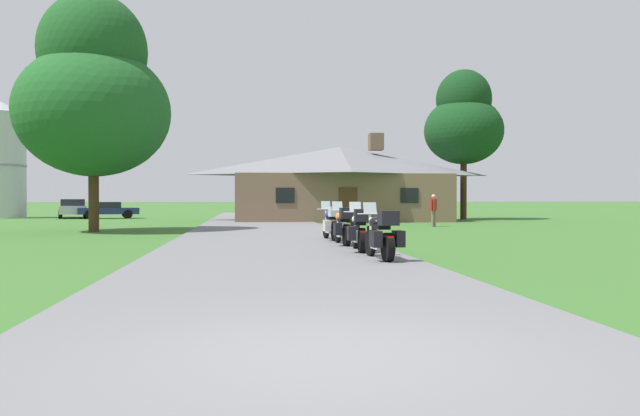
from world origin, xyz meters
The scene contains 13 objects.
ground_plane centered at (0.00, 20.00, 0.00)m, with size 500.00×500.00×0.00m, color #386628.
asphalt_driveway centered at (0.00, 18.00, 0.03)m, with size 6.40×80.00×0.06m, color slate.
motorcycle_black_nearest_to_camera centered at (2.33, 8.60, 0.61)m, with size 0.81×2.08×1.30m.
motorcycle_white_second_in_row centered at (2.23, 10.92, 0.61)m, with size 0.77×2.08×1.30m.
motorcycle_orange_third_in_row centered at (2.16, 13.28, 0.61)m, with size 0.76×2.08×1.30m.
motorcycle_blue_farthest_in_row centered at (2.10, 15.53, 0.61)m, with size 0.82×2.08×1.30m.
stone_lodge centered at (5.25, 35.71, 2.48)m, with size 14.23×7.52×5.72m.
bystander_red_shirt_near_lodge centered at (8.78, 26.35, 0.93)m, with size 0.41×0.42×1.67m.
tree_right_of_lodge centered at (14.12, 37.23, 6.77)m, with size 5.44×5.44×10.34m.
tree_left_near centered at (-7.35, 23.01, 5.99)m, with size 6.59×6.59×10.31m.
metal_silo_distant centered at (-18.88, 44.14, 4.32)m, with size 3.52×3.52×8.63m.
parked_silver_suv_far_left centered at (-13.55, 43.21, 0.78)m, with size 2.96×4.92×1.40m.
parked_navy_sedan_far_left centered at (-10.79, 42.07, 0.64)m, with size 4.53×2.84×1.20m.
Camera 1 is at (-0.67, -5.64, 1.45)m, focal length 35.94 mm.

